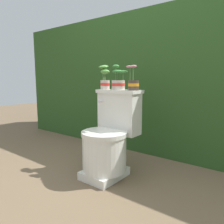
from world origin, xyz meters
name	(u,v)px	position (x,y,z in m)	size (l,w,h in m)	color
ground_plane	(107,180)	(0.00, 0.00, 0.00)	(12.00, 12.00, 0.00)	brown
hedge_backdrop	(171,83)	(0.00, 1.28, 0.81)	(4.39, 1.00, 1.61)	#284C1E
toilet	(109,140)	(-0.05, 0.09, 0.32)	(0.41, 0.51, 0.76)	silver
potted_plant_left	(105,77)	(-0.21, 0.23, 0.87)	(0.13, 0.10, 0.23)	beige
potted_plant_midleft	(118,82)	(-0.05, 0.23, 0.83)	(0.15, 0.12, 0.22)	beige
potted_plant_middle	(133,82)	(0.10, 0.23, 0.83)	(0.12, 0.10, 0.21)	#47382D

